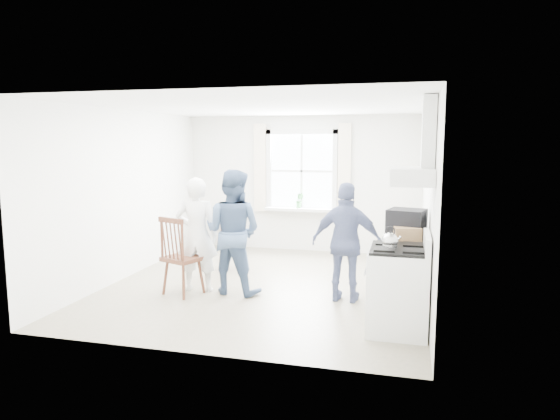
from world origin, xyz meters
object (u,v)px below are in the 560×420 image
object	(u,v)px
person_left	(197,235)
low_cabinet	(405,276)
stereo_stack	(406,225)
windsor_chair_b	(176,248)
person_mid	(233,232)
person_right	(347,243)
windsor_chair_a	(232,239)
gas_stove	(398,289)

from	to	relation	value
person_left	low_cabinet	bearing A→B (deg)	165.04
stereo_stack	person_left	world-z (taller)	person_left
windsor_chair_b	person_left	distance (m)	0.38
stereo_stack	person_mid	world-z (taller)	person_mid
windsor_chair_b	person_left	world-z (taller)	person_left
low_cabinet	person_left	bearing A→B (deg)	176.89
person_right	windsor_chair_a	bearing A→B (deg)	-23.72
stereo_stack	windsor_chair_a	distance (m)	3.01
windsor_chair_a	person_mid	xyz separation A→B (m)	(0.38, -1.00, 0.30)
windsor_chair_a	windsor_chair_b	xyz separation A→B (m)	(-0.32, -1.35, 0.11)
low_cabinet	person_right	bearing A→B (deg)	164.87
gas_stove	windsor_chair_a	xyz separation A→B (m)	(-2.65, 1.90, 0.08)
stereo_stack	person_left	distance (m)	2.87
low_cabinet	windsor_chair_b	world-z (taller)	windsor_chair_b
stereo_stack	person_mid	bearing A→B (deg)	175.65
windsor_chair_b	windsor_chair_a	bearing A→B (deg)	76.83
windsor_chair_a	stereo_stack	bearing A→B (deg)	-23.46
person_mid	person_right	size ratio (longest dim) A/B	1.09
person_left	windsor_chair_b	bearing A→B (deg)	48.55
person_left	person_mid	world-z (taller)	person_mid
gas_stove	stereo_stack	xyz separation A→B (m)	(0.07, 0.72, 0.61)
stereo_stack	person_right	bearing A→B (deg)	166.42
windsor_chair_b	person_right	bearing A→B (deg)	8.87
stereo_stack	windsor_chair_b	xyz separation A→B (m)	(-3.03, -0.17, -0.42)
low_cabinet	person_mid	world-z (taller)	person_mid
low_cabinet	person_left	size ratio (longest dim) A/B	0.55
gas_stove	low_cabinet	xyz separation A→B (m)	(0.07, 0.70, -0.03)
windsor_chair_b	person_left	bearing A→B (deg)	60.40
low_cabinet	windsor_chair_a	distance (m)	2.97
stereo_stack	windsor_chair_b	world-z (taller)	stereo_stack
windsor_chair_a	person_left	distance (m)	1.08
low_cabinet	windsor_chair_b	bearing A→B (deg)	-177.15
low_cabinet	person_right	size ratio (longest dim) A/B	0.57
stereo_stack	person_mid	xyz separation A→B (m)	(-2.33, 0.18, -0.23)
gas_stove	person_left	distance (m)	2.94
windsor_chair_a	windsor_chair_b	size ratio (longest dim) A/B	0.83
person_mid	person_left	bearing A→B (deg)	12.39
person_mid	windsor_chair_a	bearing A→B (deg)	-61.74
gas_stove	windsor_chair_b	bearing A→B (deg)	169.50
windsor_chair_a	windsor_chair_b	bearing A→B (deg)	-103.17
gas_stove	windsor_chair_a	size ratio (longest dim) A/B	1.22
stereo_stack	person_left	xyz separation A→B (m)	(-2.86, 0.13, -0.28)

